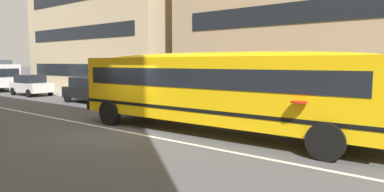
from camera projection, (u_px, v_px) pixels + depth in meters
ground_plane at (122, 131)px, 12.68m from camera, size 400.00×400.00×0.00m
sidewalk_far at (224, 110)px, 18.30m from camera, size 120.00×3.00×0.01m
lane_centreline at (122, 131)px, 12.68m from camera, size 110.00×0.16×0.01m
school_bus at (220, 85)px, 12.10m from camera, size 13.40×3.19×2.98m
parked_car_white_mid_block at (31, 85)px, 26.32m from camera, size 3.91×1.90×1.64m
parked_car_black_past_driveway at (90, 90)px, 21.57m from camera, size 3.92×1.91×1.64m
apartment_block_far_left at (135, 6)px, 33.64m from camera, size 17.29×13.34×16.50m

